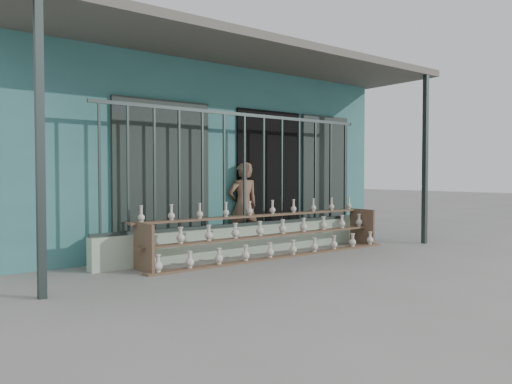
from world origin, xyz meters
TOP-DOWN VIEW (x-y plane):
  - ground at (0.00, 0.00)m, footprint 60.00×60.00m
  - workshop_building at (0.00, 4.23)m, footprint 7.40×6.60m
  - parapet_wall at (0.00, 1.30)m, footprint 5.00×0.20m
  - security_fence at (-0.00, 1.30)m, footprint 5.00×0.04m
  - shelf_rack at (0.23, 0.89)m, footprint 4.50×0.68m
  - elderly_woman at (0.25, 1.67)m, footprint 0.59×0.43m

SIDE VIEW (x-z plane):
  - ground at x=0.00m, z-range 0.00..0.00m
  - parapet_wall at x=0.00m, z-range 0.00..0.45m
  - shelf_rack at x=0.23m, z-range -0.07..0.78m
  - elderly_woman at x=0.25m, z-range 0.00..1.47m
  - security_fence at x=0.00m, z-range 0.45..2.25m
  - workshop_building at x=0.00m, z-range 0.02..3.23m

